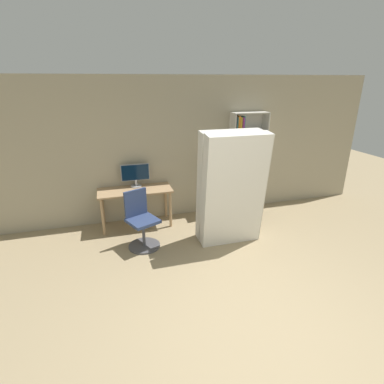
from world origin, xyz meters
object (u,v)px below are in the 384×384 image
(monitor, at_px, (135,174))
(office_chair, at_px, (141,224))
(bookshelf, at_px, (242,163))
(mattress_near, at_px, (234,191))
(mattress_far, at_px, (228,186))

(monitor, xyz_separation_m, office_chair, (-0.04, -0.94, -0.58))
(monitor, relative_size, bookshelf, 0.26)
(monitor, bearing_deg, mattress_near, -41.91)
(mattress_near, height_order, mattress_far, mattress_near)
(office_chair, bearing_deg, mattress_far, -3.62)
(mattress_near, relative_size, mattress_far, 1.00)
(monitor, distance_m, office_chair, 1.10)
(office_chair, bearing_deg, bookshelf, 23.26)
(mattress_near, bearing_deg, mattress_far, 90.00)
(monitor, distance_m, bookshelf, 2.16)
(bookshelf, relative_size, mattress_near, 1.07)
(bookshelf, xyz_separation_m, mattress_far, (-0.74, -1.04, -0.07))
(monitor, height_order, mattress_near, mattress_near)
(monitor, bearing_deg, bookshelf, 0.17)
(monitor, bearing_deg, mattress_far, -35.90)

